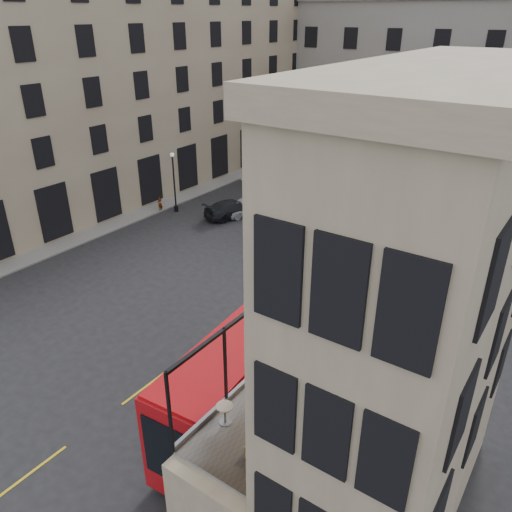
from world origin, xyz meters
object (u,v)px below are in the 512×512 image
Objects in this scene: cafe_table_mid at (292,345)px; car_b at (388,216)px; street_lamp_b at (366,165)px; cafe_chair_d at (377,327)px; traffic_light_far at (258,164)px; pedestrian_b at (314,164)px; pedestrian_d at (508,197)px; cafe_chair_a at (254,450)px; cafe_chair_b at (319,379)px; bus_far at (327,156)px; car_a at (246,206)px; car_c at (233,208)px; bicycle at (272,234)px; pedestrian_a at (245,179)px; cafe_chair_c at (344,374)px; street_lamp_a at (174,186)px; pedestrian_e at (160,203)px; bus_near at (257,363)px; cyclist at (263,307)px; cafe_table_near at (225,411)px; pedestrian_c at (422,187)px; traffic_light_near at (296,256)px; cafe_table_far at (338,313)px.

car_b is at bearing 103.03° from cafe_table_mid.
cafe_chair_d is (13.42, -29.90, 2.44)m from street_lamp_b.
cafe_chair_d reaches higher than traffic_light_far.
pedestrian_d is (20.01, 0.30, 0.06)m from pedestrian_b.
cafe_chair_b is at bearing 89.32° from cafe_chair_a.
bus_far is 12.58m from car_a.
cafe_table_mid is (18.45, -35.17, 4.20)m from pedestrian_b.
car_c reaches higher than bicycle.
cafe_chair_c reaches higher than pedestrian_a.
street_lamp_a is 28.21m from cafe_chair_d.
pedestrian_e is (-25.13, -19.17, -0.17)m from pedestrian_d.
bus_far is at bearing 112.92° from bus_near.
bus_far is 7.47× the size of cyclist.
bicycle is 2.04× the size of cafe_chair_c.
cafe_chair_c is at bearing 157.09° from car_c.
cafe_table_mid is at bearing 91.00° from cafe_table_near.
cafe_chair_b reaches higher than cafe_chair_d.
pedestrian_d is 2.36× the size of cafe_chair_d.
bus_near is 23.76m from car_c.
pedestrian_a reaches higher than cyclist.
street_lamp_a reaches higher than pedestrian_b.
cafe_chair_a is (25.15, -20.95, 4.08)m from pedestrian_e.
traffic_light_far reaches higher than car_c.
pedestrian_c is at bearing 103.31° from cafe_chair_c.
cafe_table_near is at bearing -104.48° from cafe_chair_d.
pedestrian_e is at bearing 45.82° from car_c.
pedestrian_b reaches higher than car_b.
pedestrian_d is at bearing 91.05° from cafe_chair_c.
car_c is 30.71m from cafe_chair_a.
pedestrian_d is (7.44, 10.01, 0.26)m from car_b.
street_lamp_a is 19.42m from street_lamp_b.
cafe_chair_b reaches higher than pedestrian_c.
pedestrian_b is 1.14× the size of pedestrian_e.
street_lamp_b is at bearing -91.87° from car_c.
car_b is 23.92m from cafe_chair_d.
car_a is at bearing 139.25° from traffic_light_near.
street_lamp_b is 35.17m from cafe_table_mid.
bicycle is at bearing -119.52° from pedestrian_b.
bus_near is 6.24× the size of pedestrian_a.
traffic_light_near is 21.13m from pedestrian_a.
pedestrian_d is 35.74m from cafe_table_mid.
bicycle is at bearing -15.72° from car_a.
car_b reaches higher than bicycle.
cafe_table_far reaches higher than pedestrian_c.
street_lamp_a is (-16.00, 6.00, -0.03)m from traffic_light_near.
traffic_light_far is 11.41m from pedestrian_e.
bus_near is 17.45× the size of cafe_table_near.
street_lamp_a is at bearing 43.78° from cyclist.
car_b is 2.33× the size of pedestrian_b.
cafe_chair_b reaches higher than pedestrian_a.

